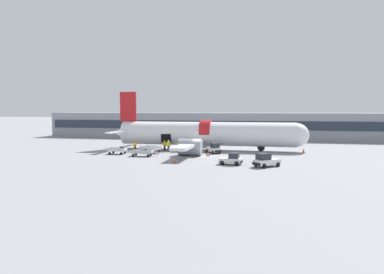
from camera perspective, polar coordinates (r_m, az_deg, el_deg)
ground_plane at (r=50.04m, az=1.73°, el=-3.15°), size 500.00×500.00×0.00m
terminal_strip at (r=83.32m, az=6.06°, el=1.95°), size 87.52×12.77×6.01m
airplane at (r=57.50m, az=1.98°, el=0.45°), size 33.47×29.20×9.86m
baggage_tug_lead at (r=42.23m, az=6.59°, el=-3.74°), size 2.86×2.13×1.46m
baggage_tug_mid at (r=52.95m, az=3.65°, el=-2.01°), size 2.65×2.83×1.61m
baggage_tug_rear at (r=41.25m, az=12.22°, el=-3.92°), size 3.32×3.19×1.62m
baggage_cart_loading at (r=54.11m, az=-6.88°, el=-2.02°), size 4.09×2.73×1.08m
baggage_cart_queued at (r=53.19m, az=-12.27°, el=-2.24°), size 3.58×2.16×1.15m
baggage_cart_empty at (r=49.98m, az=-8.30°, el=-2.62°), size 4.12×1.92×1.05m
ground_crew_loader_a at (r=56.60m, az=-9.50°, el=-1.42°), size 0.58×0.41×1.69m
ground_crew_loader_b at (r=55.13m, az=-3.93°, el=-1.43°), size 0.60×0.60×1.86m
ground_crew_driver at (r=56.29m, az=-4.58°, el=-1.37°), size 0.60×0.52×1.76m
ground_crew_supervisor at (r=54.15m, az=-2.55°, el=-1.63°), size 0.51×0.56×1.68m
suitcase_on_tarmac_upright at (r=52.98m, az=-9.37°, el=-2.50°), size 0.51×0.26×0.63m
safety_cone_nose at (r=56.03m, az=18.09°, el=-2.21°), size 0.59×0.59×0.73m
safety_cone_engine_left at (r=43.73m, az=-2.93°, el=-3.87°), size 0.46×0.46×0.65m
safety_cone_wingtip at (r=49.93m, az=2.68°, el=-2.86°), size 0.49×0.49×0.60m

